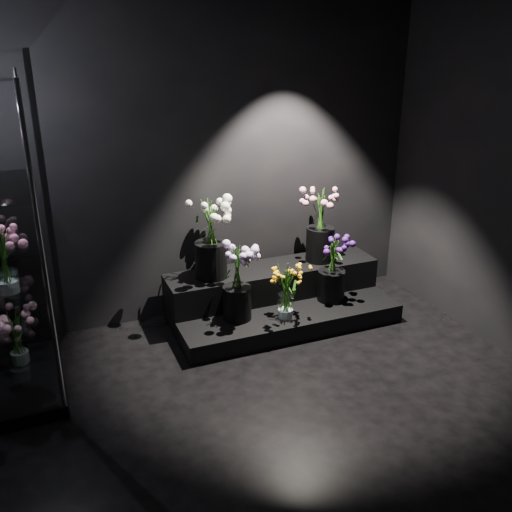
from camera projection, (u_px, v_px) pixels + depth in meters
floor at (303, 437)px, 3.68m from camera, size 4.00×4.00×0.00m
wall_back at (203, 161)px, 4.89m from camera, size 4.00×0.00×4.00m
display_riser at (278, 298)px, 5.19m from camera, size 1.97×0.88×0.44m
bouquet_orange_bells at (286, 290)px, 4.76m from camera, size 0.29×0.29×0.51m
bouquet_lilac at (237, 277)px, 4.71m from camera, size 0.45×0.45×0.68m
bouquet_purple at (332, 267)px, 5.07m from camera, size 0.37×0.37×0.60m
bouquet_cream_roses at (210, 234)px, 4.85m from camera, size 0.46×0.46×0.69m
bouquet_pink_roses at (321, 220)px, 5.20m from camera, size 0.45×0.45×0.69m
bouquet_case_pink at (4, 259)px, 3.62m from camera, size 0.32×0.32×0.44m
bouquet_case_base_pink at (16, 336)px, 4.24m from camera, size 0.45×0.45×0.42m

